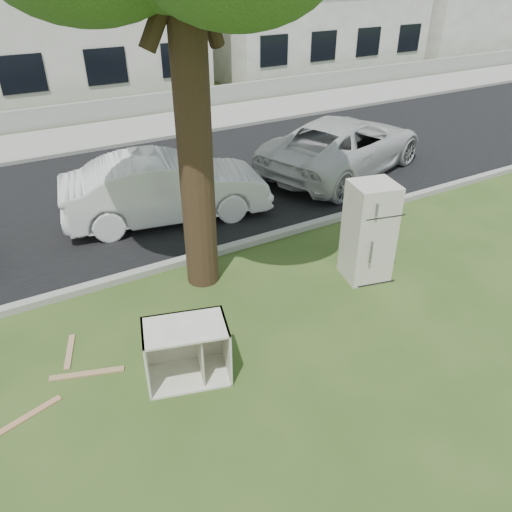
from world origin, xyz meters
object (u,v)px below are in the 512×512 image
cabinet (187,352)px  car_right (344,145)px  fridge (369,232)px  car_center (166,188)px

cabinet → car_right: bearing=53.4°
fridge → cabinet: 3.76m
cabinet → car_right: (6.51, 4.94, 0.28)m
fridge → car_right: fridge is taller
car_center → cabinet: bearing=172.0°
fridge → car_center: (-2.13, 3.86, -0.17)m
car_center → car_right: (4.98, 0.33, 0.00)m
cabinet → car_center: car_center is taller
cabinet → car_right: size_ratio=0.21×
fridge → car_center: bearing=132.3°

